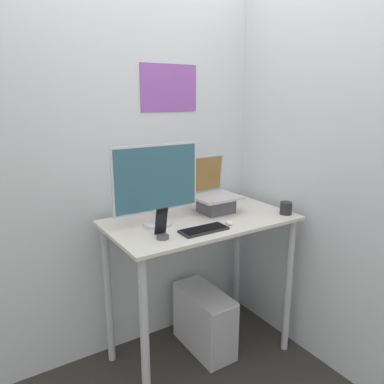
% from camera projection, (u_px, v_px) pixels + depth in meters
% --- Properties ---
extents(ground_plane, '(12.00, 12.00, 0.00)m').
position_uv_depth(ground_plane, '(229.00, 383.00, 2.30)').
color(ground_plane, '#2D2B28').
extents(wall_back, '(6.00, 0.06, 2.60)m').
position_uv_depth(wall_back, '(168.00, 158.00, 2.58)').
color(wall_back, silver).
rests_on(wall_back, ground_plane).
extents(wall_side_right, '(0.05, 6.00, 2.60)m').
position_uv_depth(wall_side_right, '(319.00, 164.00, 2.32)').
color(wall_side_right, silver).
rests_on(wall_side_right, ground_plane).
extents(desk, '(1.16, 0.65, 0.97)m').
position_uv_depth(desk, '(201.00, 246.00, 2.37)').
color(desk, beige).
rests_on(desk, ground_plane).
extents(laptop, '(0.29, 0.27, 0.36)m').
position_uv_depth(laptop, '(214.00, 198.00, 2.45)').
color(laptop, '#4C4C51').
rests_on(laptop, desk).
extents(monitor, '(0.53, 0.17, 0.48)m').
position_uv_depth(monitor, '(156.00, 186.00, 2.14)').
color(monitor, silver).
rests_on(monitor, desk).
extents(keyboard, '(0.28, 0.12, 0.02)m').
position_uv_depth(keyboard, '(204.00, 230.00, 2.11)').
color(keyboard, black).
rests_on(keyboard, desk).
extents(mouse, '(0.04, 0.06, 0.03)m').
position_uv_depth(mouse, '(229.00, 223.00, 2.21)').
color(mouse, white).
rests_on(mouse, desk).
extents(cell_phone, '(0.07, 0.07, 0.17)m').
position_uv_depth(cell_phone, '(162.00, 229.00, 1.99)').
color(cell_phone, '#4C4C51').
rests_on(cell_phone, desk).
extents(computer_tower, '(0.22, 0.49, 0.42)m').
position_uv_depth(computer_tower, '(204.00, 320.00, 2.58)').
color(computer_tower, silver).
rests_on(computer_tower, ground_plane).
extents(mug, '(0.08, 0.08, 0.08)m').
position_uv_depth(mug, '(286.00, 208.00, 2.40)').
color(mug, '#262628').
rests_on(mug, desk).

